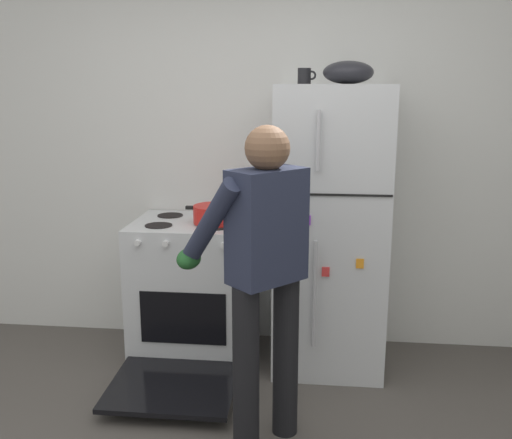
{
  "coord_description": "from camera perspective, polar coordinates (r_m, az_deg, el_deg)",
  "views": [
    {
      "loc": [
        0.39,
        -1.99,
        1.77
      ],
      "look_at": [
        0.03,
        1.32,
        1.0
      ],
      "focal_mm": 40.69,
      "sensor_mm": 36.0,
      "label": 1
    }
  ],
  "objects": [
    {
      "name": "refrigerator",
      "position": [
        3.67,
        7.28,
        -0.97
      ],
      "size": [
        0.68,
        0.72,
        1.78
      ],
      "color": "silver",
      "rests_on": "ground"
    },
    {
      "name": "stove_range",
      "position": [
        3.87,
        -6.17,
        -7.03
      ],
      "size": [
        0.76,
        1.23,
        0.93
      ],
      "color": "silver",
      "rests_on": "ground"
    },
    {
      "name": "coffee_mug",
      "position": [
        3.62,
        4.81,
        13.87
      ],
      "size": [
        0.11,
        0.08,
        0.1
      ],
      "color": "black",
      "rests_on": "refrigerator"
    },
    {
      "name": "person_cook",
      "position": [
        2.78,
        0.6,
        -4.07
      ],
      "size": [
        0.66,
        0.69,
        1.6
      ],
      "color": "black",
      "rests_on": "ground"
    },
    {
      "name": "red_pot",
      "position": [
        3.66,
        -4.03,
        0.53
      ],
      "size": [
        0.38,
        0.28,
        0.11
      ],
      "color": "red",
      "rests_on": "stove_range"
    },
    {
      "name": "mixing_bowl",
      "position": [
        3.57,
        9.05,
        14.09
      ],
      "size": [
        0.3,
        0.3,
        0.13
      ],
      "primitive_type": "ellipsoid",
      "color": "black",
      "rests_on": "refrigerator"
    },
    {
      "name": "kitchen_wall_back",
      "position": [
        3.99,
        0.59,
        6.95
      ],
      "size": [
        6.0,
        0.1,
        2.7
      ],
      "primitive_type": "cube",
      "color": "silver",
      "rests_on": "ground"
    }
  ]
}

